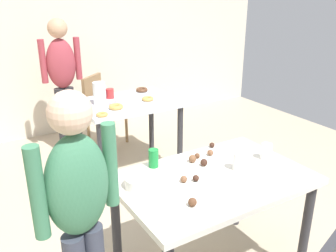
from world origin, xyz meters
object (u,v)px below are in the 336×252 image
chair_far_table (101,107)px  soda_can (154,158)px  dining_table_far (128,112)px  pitcher_far (99,93)px  person_adult_far (62,75)px  person_girl_near (80,209)px  mixing_bowl (140,182)px  dining_table_near (213,191)px

chair_far_table → soda_can: size_ratio=7.13×
dining_table_far → chair_far_table: bearing=92.5°
pitcher_far → soda_can: bearing=-97.9°
person_adult_far → pitcher_far: (0.16, -0.69, -0.07)m
dining_table_far → soda_can: size_ratio=8.25×
dining_table_far → chair_far_table: (-0.03, 0.72, -0.14)m
dining_table_far → person_girl_near: size_ratio=0.70×
chair_far_table → soda_can: (-0.46, -2.13, 0.31)m
chair_far_table → soda_can: 2.20m
mixing_bowl → pitcher_far: pitcher_far is taller
person_girl_near → mixing_bowl: (0.42, 0.21, -0.08)m
mixing_bowl → soda_can: 0.27m
person_girl_near → soda_can: (0.62, 0.39, -0.05)m
dining_table_near → dining_table_far: same height
person_adult_far → person_girl_near: bearing=-104.5°
person_girl_near → person_adult_far: bearing=75.5°
person_adult_far → dining_table_far: bearing=-58.8°
dining_table_near → dining_table_far: (0.23, 1.72, -0.01)m
dining_table_near → chair_far_table: (0.20, 2.44, -0.15)m
dining_table_near → chair_far_table: bearing=85.3°
person_adult_far → mixing_bowl: 2.35m
person_girl_near → dining_table_far: bearing=58.5°
dining_table_far → mixing_bowl: bearing=-113.1°
chair_far_table → person_adult_far: (-0.42, 0.03, 0.43)m
soda_can → person_adult_far: bearing=89.0°
dining_table_near → person_adult_far: bearing=95.0°
mixing_bowl → chair_far_table: bearing=74.3°
pitcher_far → chair_far_table: bearing=69.2°
dining_table_far → person_adult_far: size_ratio=0.65×
dining_table_near → soda_can: size_ratio=9.70×
chair_far_table → person_adult_far: 0.60m
dining_table_far → person_girl_near: (-1.11, -1.80, 0.23)m
dining_table_near → chair_far_table: 2.45m
dining_table_near → person_girl_near: size_ratio=0.82×
dining_table_near → person_adult_far: person_adult_far is taller
chair_far_table → dining_table_far: bearing=-87.5°
dining_table_near → soda_can: 0.43m
mixing_bowl → person_adult_far: bearing=84.3°
dining_table_near → mixing_bowl: size_ratio=6.64×
dining_table_far → person_girl_near: person_girl_near is taller
chair_far_table → person_girl_near: bearing=-113.1°
person_girl_near → mixing_bowl: bearing=25.8°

